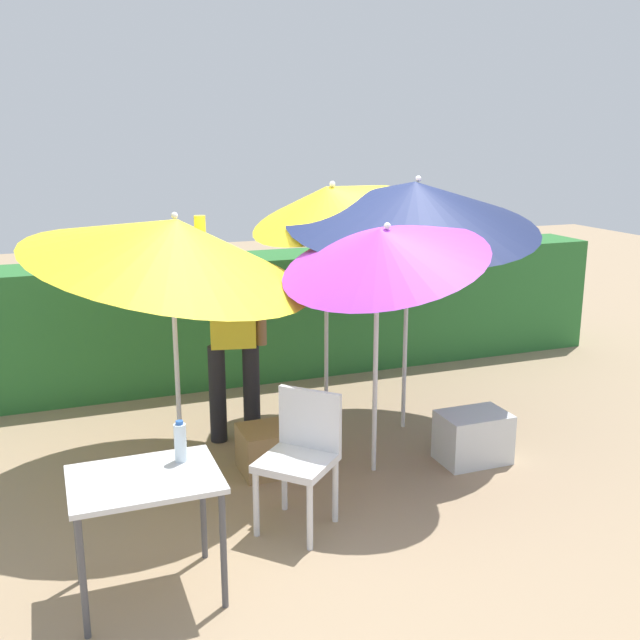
# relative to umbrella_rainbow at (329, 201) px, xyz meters

# --- Properties ---
(ground_plane) EXTENTS (24.00, 24.00, 0.00)m
(ground_plane) POSITION_rel_umbrella_rainbow_xyz_m (-0.34, -0.96, -1.95)
(ground_plane) COLOR #9E8466
(hedge_row) EXTENTS (8.00, 0.70, 1.27)m
(hedge_row) POSITION_rel_umbrella_rainbow_xyz_m (-0.34, 1.43, -1.31)
(hedge_row) COLOR #2D7033
(hedge_row) RESTS_ON ground_plane
(umbrella_rainbow) EXTENTS (1.46, 1.42, 2.33)m
(umbrella_rainbow) POSITION_rel_umbrella_rainbow_xyz_m (0.00, 0.00, 0.00)
(umbrella_rainbow) COLOR silver
(umbrella_rainbow) RESTS_ON ground_plane
(umbrella_orange) EXTENTS (2.18, 2.13, 2.23)m
(umbrella_orange) POSITION_rel_umbrella_rainbow_xyz_m (-1.41, -0.54, -0.22)
(umbrella_orange) COLOR silver
(umbrella_orange) RESTS_ON ground_plane
(umbrella_yellow) EXTENTS (2.12, 2.12, 2.36)m
(umbrella_yellow) POSITION_rel_umbrella_rainbow_xyz_m (0.57, -0.43, -0.00)
(umbrella_yellow) COLOR silver
(umbrella_yellow) RESTS_ON ground_plane
(umbrella_navy) EXTENTS (1.57, 1.52, 2.15)m
(umbrella_navy) POSITION_rel_umbrella_rainbow_xyz_m (-0.05, -1.15, -0.22)
(umbrella_navy) COLOR silver
(umbrella_navy) RESTS_ON ground_plane
(person_vendor) EXTENTS (0.56, 0.29, 1.88)m
(person_vendor) POSITION_rel_umbrella_rainbow_xyz_m (-0.91, -0.17, -1.01)
(person_vendor) COLOR black
(person_vendor) RESTS_ON ground_plane
(chair_plastic) EXTENTS (0.62, 0.62, 0.89)m
(chair_plastic) POSITION_rel_umbrella_rainbow_xyz_m (-0.85, -1.67, -1.43)
(chair_plastic) COLOR silver
(chair_plastic) RESTS_ON ground_plane
(cooler_box) EXTENTS (0.53, 0.37, 0.39)m
(cooler_box) POSITION_rel_umbrella_rainbow_xyz_m (0.73, -1.24, -1.75)
(cooler_box) COLOR silver
(cooler_box) RESTS_ON ground_plane
(crate_cardboard) EXTENTS (0.45, 0.39, 0.35)m
(crate_cardboard) POSITION_rel_umbrella_rainbow_xyz_m (-0.81, -0.85, -1.77)
(crate_cardboard) COLOR #9E7A4C
(crate_cardboard) RESTS_ON ground_plane
(folding_table) EXTENTS (0.80, 0.60, 0.71)m
(folding_table) POSITION_rel_umbrella_rainbow_xyz_m (-1.89, -2.11, -1.32)
(folding_table) COLOR #4C4C51
(folding_table) RESTS_ON ground_plane
(bottle_water) EXTENTS (0.07, 0.07, 0.24)m
(bottle_water) POSITION_rel_umbrella_rainbow_xyz_m (-1.67, -1.98, -1.12)
(bottle_water) COLOR silver
(bottle_water) RESTS_ON folding_table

